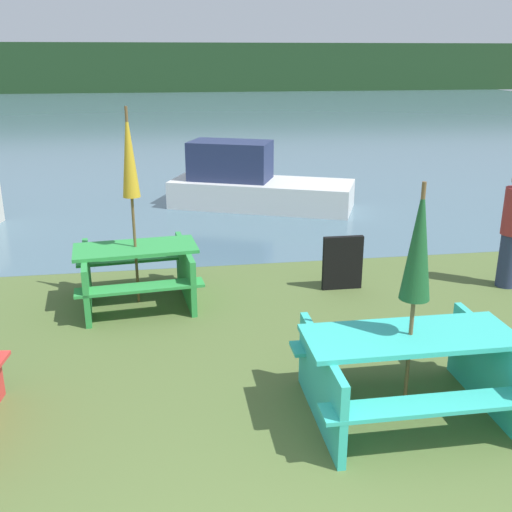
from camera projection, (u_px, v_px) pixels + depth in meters
name	position (u px, v px, depth m)	size (l,w,h in m)	color
water	(172.00, 114.00, 32.55)	(60.00, 50.00, 0.00)	slate
far_treeline	(166.00, 68.00, 50.63)	(80.00, 1.60, 4.00)	#1E3D1E
picnic_table_teal	(408.00, 366.00, 5.26)	(1.85, 1.39, 0.79)	#33B7A8
picnic_table_green	(137.00, 269.00, 7.71)	(1.67, 1.53, 0.76)	green
umbrella_darkgreen	(419.00, 245.00, 4.90)	(0.26, 0.26, 2.12)	brown
umbrella_gold	(129.00, 156.00, 7.24)	(0.22, 0.22, 2.50)	brown
boat	(252.00, 184.00, 12.59)	(4.00, 2.69, 1.36)	silver
signboard	(343.00, 263.00, 8.17)	(0.55, 0.08, 0.75)	black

